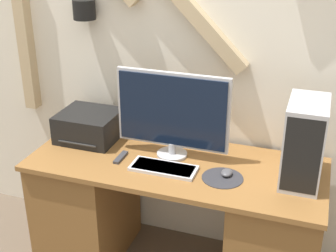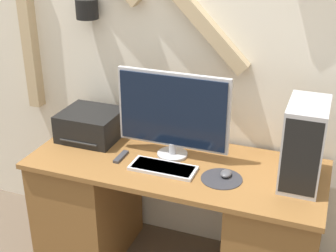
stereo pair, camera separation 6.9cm
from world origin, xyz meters
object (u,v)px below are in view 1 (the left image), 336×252
at_px(keyboard, 164,168).
at_px(remote_control, 121,157).
at_px(monitor, 172,113).
at_px(printer, 89,126).
at_px(mouse, 227,173).
at_px(computer_tower, 304,142).

relative_size(keyboard, remote_control, 2.58).
relative_size(monitor, keyboard, 1.78).
relative_size(monitor, printer, 1.84).
xyz_separation_m(keyboard, remote_control, (-0.28, 0.04, -0.00)).
relative_size(keyboard, printer, 1.03).
bearing_deg(mouse, remote_control, -179.10).
xyz_separation_m(keyboard, mouse, (0.35, 0.05, 0.01)).
distance_m(keyboard, printer, 0.62).
xyz_separation_m(mouse, remote_control, (-0.62, -0.01, -0.01)).
distance_m(monitor, remote_control, 0.40).
relative_size(monitor, mouse, 8.12).
bearing_deg(keyboard, printer, 158.86).
bearing_deg(monitor, remote_control, -152.82).
bearing_deg(remote_control, monitor, 27.18).
xyz_separation_m(monitor, mouse, (0.36, -0.13, -0.25)).
bearing_deg(keyboard, mouse, 8.07).
height_order(computer_tower, remote_control, computer_tower).
xyz_separation_m(keyboard, computer_tower, (0.72, 0.13, 0.21)).
relative_size(keyboard, mouse, 4.56).
height_order(monitor, remote_control, monitor).
distance_m(monitor, printer, 0.59).
distance_m(keyboard, remote_control, 0.28).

